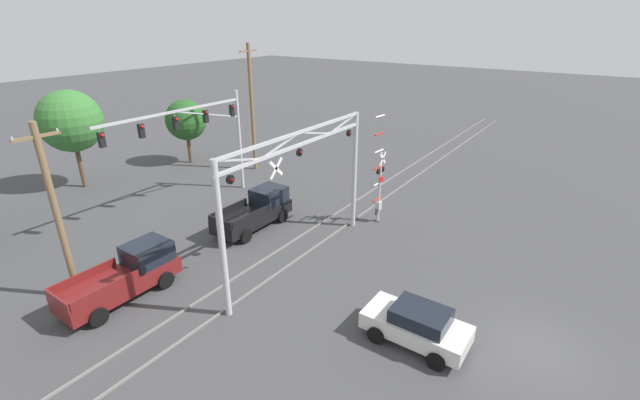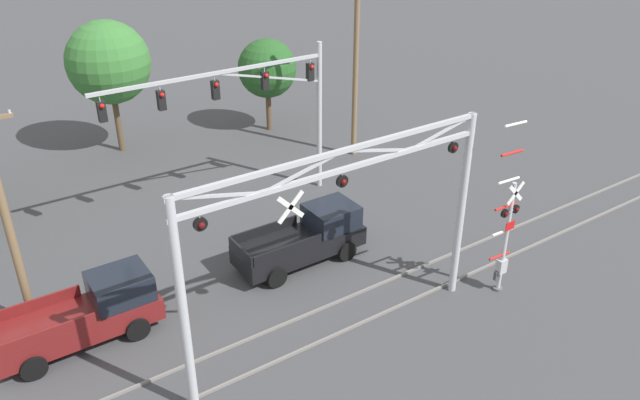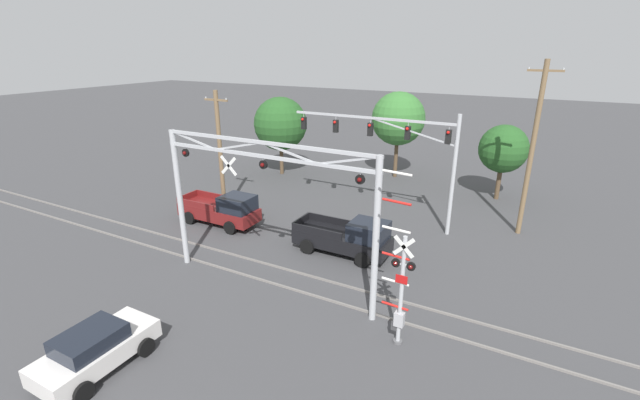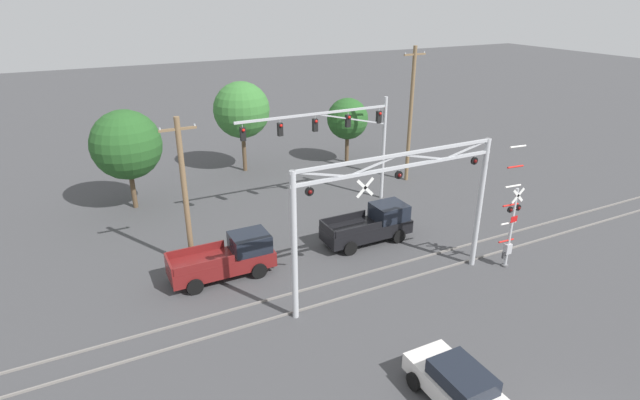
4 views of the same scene
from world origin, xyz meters
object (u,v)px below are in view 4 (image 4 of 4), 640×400
at_px(traffic_signal_span, 346,133).
at_px(utility_pole_left, 185,193).
at_px(pickup_truck_following, 229,258).
at_px(background_tree_far_left_verge, 348,119).
at_px(sedan_waiting, 459,386).
at_px(crossing_gantry, 397,204).
at_px(background_tree_far_right_verge, 242,110).
at_px(crossing_signal_mast, 510,227).
at_px(utility_pole_right, 411,114).
at_px(background_tree_beyond_span, 126,145).
at_px(pickup_truck_lead, 372,225).

relative_size(traffic_signal_span, utility_pole_left, 1.30).
relative_size(pickup_truck_following, background_tree_far_left_verge, 0.96).
relative_size(sedan_waiting, background_tree_far_left_verge, 0.74).
height_order(crossing_gantry, utility_pole_left, utility_pole_left).
bearing_deg(traffic_signal_span, utility_pole_left, -162.99).
relative_size(sedan_waiting, background_tree_far_right_verge, 0.56).
height_order(background_tree_far_left_verge, background_tree_far_right_verge, background_tree_far_right_verge).
distance_m(crossing_gantry, crossing_signal_mast, 6.97).
xyz_separation_m(utility_pole_right, background_tree_far_right_verge, (-10.42, 7.71, -0.18)).
relative_size(crossing_signal_mast, pickup_truck_following, 1.28).
height_order(crossing_gantry, background_tree_beyond_span, crossing_gantry).
xyz_separation_m(crossing_signal_mast, pickup_truck_lead, (-4.69, 5.74, -1.34)).
distance_m(pickup_truck_lead, utility_pole_right, 11.59).
distance_m(crossing_signal_mast, traffic_signal_span, 11.85).
bearing_deg(background_tree_far_left_verge, utility_pole_right, -71.42).
distance_m(background_tree_beyond_span, background_tree_far_right_verge, 9.87).
bearing_deg(pickup_truck_following, pickup_truck_lead, -0.07).
xyz_separation_m(pickup_truck_following, utility_pole_left, (-1.47, 1.80, 3.17)).
distance_m(pickup_truck_following, utility_pole_right, 18.52).
bearing_deg(utility_pole_right, background_tree_far_right_verge, 143.52).
relative_size(crossing_gantry, traffic_signal_span, 1.01).
xyz_separation_m(pickup_truck_lead, background_tree_far_left_verge, (5.90, 13.29, 2.74)).
relative_size(traffic_signal_span, background_tree_far_right_verge, 1.46).
height_order(pickup_truck_following, background_tree_far_left_verge, background_tree_far_left_verge).
xyz_separation_m(pickup_truck_lead, utility_pole_left, (-10.06, 1.81, 3.17)).
distance_m(pickup_truck_lead, pickup_truck_following, 8.59).
bearing_deg(background_tree_far_left_verge, pickup_truck_following, -137.49).
bearing_deg(background_tree_far_left_verge, background_tree_beyond_span, -173.60).
xyz_separation_m(crossing_gantry, pickup_truck_lead, (1.86, 4.78, -3.51)).
bearing_deg(crossing_gantry, background_tree_far_left_verge, 66.78).
bearing_deg(pickup_truck_lead, background_tree_beyond_span, 135.78).
xyz_separation_m(crossing_gantry, background_tree_far_left_verge, (7.75, 18.07, -0.77)).
height_order(pickup_truck_following, utility_pole_right, utility_pole_right).
height_order(crossing_gantry, sedan_waiting, crossing_gantry).
relative_size(pickup_truck_lead, background_tree_far_right_verge, 0.73).
bearing_deg(traffic_signal_span, background_tree_far_left_verge, 59.62).
bearing_deg(crossing_gantry, traffic_signal_span, 73.14).
bearing_deg(pickup_truck_following, crossing_signal_mast, -23.43).
height_order(pickup_truck_following, sedan_waiting, pickup_truck_following).
bearing_deg(crossing_signal_mast, crossing_gantry, 171.64).
distance_m(crossing_signal_mast, background_tree_beyond_span, 23.71).
xyz_separation_m(crossing_signal_mast, background_tree_far_right_verge, (-7.25, 20.89, 2.62)).
relative_size(crossing_signal_mast, background_tree_beyond_span, 1.01).
relative_size(pickup_truck_lead, background_tree_beyond_span, 0.79).
height_order(background_tree_beyond_span, background_tree_far_right_verge, background_tree_far_right_verge).
relative_size(crossing_signal_mast, traffic_signal_span, 0.64).
bearing_deg(background_tree_far_left_verge, utility_pole_left, -144.26).
relative_size(traffic_signal_span, background_tree_beyond_span, 1.58).
xyz_separation_m(pickup_truck_lead, utility_pole_right, (7.86, 7.44, 4.15)).
distance_m(traffic_signal_span, utility_pole_left, 11.79).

